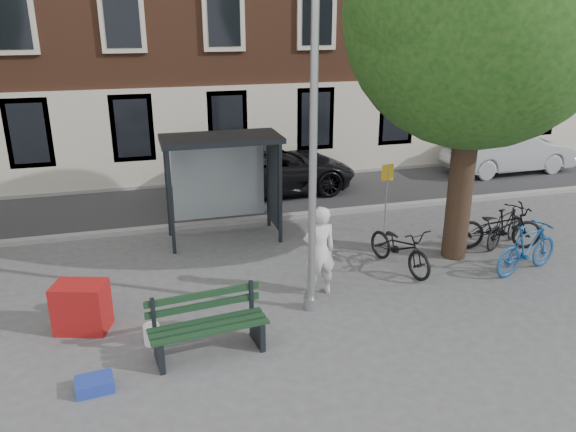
# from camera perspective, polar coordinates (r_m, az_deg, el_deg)

# --- Properties ---
(ground) EXTENTS (90.00, 90.00, 0.00)m
(ground) POSITION_cam_1_polar(r_m,az_deg,el_deg) (10.97, 2.32, -9.36)
(ground) COLOR #4C4C4F
(ground) RESTS_ON ground
(road) EXTENTS (40.00, 4.00, 0.01)m
(road) POSITION_cam_1_polar(r_m,az_deg,el_deg) (17.23, -4.82, 1.69)
(road) COLOR #28282B
(road) RESTS_ON ground
(curb_near) EXTENTS (40.00, 0.25, 0.12)m
(curb_near) POSITION_cam_1_polar(r_m,az_deg,el_deg) (15.36, -3.39, -0.35)
(curb_near) COLOR gray
(curb_near) RESTS_ON ground
(curb_far) EXTENTS (40.00, 0.25, 0.12)m
(curb_far) POSITION_cam_1_polar(r_m,az_deg,el_deg) (19.09, -5.98, 3.65)
(curb_far) COLOR gray
(curb_far) RESTS_ON ground
(lamppost) EXTENTS (0.28, 0.35, 6.11)m
(lamppost) POSITION_cam_1_polar(r_m,az_deg,el_deg) (9.92, 2.54, 4.83)
(lamppost) COLOR #9EA0A3
(lamppost) RESTS_ON ground
(tree_right) EXTENTS (5.76, 5.60, 8.20)m
(tree_right) POSITION_cam_1_polar(r_m,az_deg,el_deg) (12.62, 19.36, 20.01)
(tree_right) COLOR black
(tree_right) RESTS_ON ground
(bus_shelter) EXTENTS (2.85, 1.45, 2.62)m
(bus_shelter) POSITION_cam_1_polar(r_m,az_deg,el_deg) (13.85, -5.21, 5.41)
(bus_shelter) COLOR #1E2328
(bus_shelter) RESTS_ON ground
(painter) EXTENTS (0.72, 0.51, 1.86)m
(painter) POSITION_cam_1_polar(r_m,az_deg,el_deg) (11.14, 3.21, -3.58)
(painter) COLOR silver
(painter) RESTS_ON ground
(bench) EXTENTS (2.00, 0.85, 1.00)m
(bench) POSITION_cam_1_polar(r_m,az_deg,el_deg) (9.56, -8.13, -11.15)
(bench) COLOR #1E2328
(bench) RESTS_ON ground
(bike_a) EXTENTS (2.21, 1.25, 1.10)m
(bike_a) POSITION_cam_1_polar(r_m,az_deg,el_deg) (14.34, 20.59, -1.04)
(bike_a) COLOR black
(bike_a) RESTS_ON ground
(bike_b) EXTENTS (1.95, 0.99, 1.13)m
(bike_b) POSITION_cam_1_polar(r_m,az_deg,el_deg) (13.25, 23.16, -3.02)
(bike_b) COLOR navy
(bike_b) RESTS_ON ground
(bike_c) EXTENTS (1.15, 2.08, 1.04)m
(bike_c) POSITION_cam_1_polar(r_m,az_deg,el_deg) (12.61, 11.31, -3.11)
(bike_c) COLOR black
(bike_c) RESTS_ON ground
(bike_d) EXTENTS (1.70, 1.19, 1.01)m
(bike_d) POSITION_cam_1_polar(r_m,az_deg,el_deg) (14.58, 21.18, -0.98)
(bike_d) COLOR black
(bike_d) RESTS_ON ground
(car_dark) EXTENTS (5.62, 2.88, 1.52)m
(car_dark) POSITION_cam_1_polar(r_m,az_deg,el_deg) (17.72, -1.89, 4.81)
(car_dark) COLOR black
(car_dark) RESTS_ON ground
(car_silver) EXTENTS (4.69, 1.75, 1.53)m
(car_silver) POSITION_cam_1_polar(r_m,az_deg,el_deg) (21.54, 21.54, 6.17)
(car_silver) COLOR #B4B8BC
(car_silver) RESTS_ON ground
(red_stand) EXTENTS (1.04, 0.84, 0.90)m
(red_stand) POSITION_cam_1_polar(r_m,az_deg,el_deg) (10.73, -20.24, -8.67)
(red_stand) COLOR maroon
(red_stand) RESTS_ON ground
(blue_crate) EXTENTS (0.59, 0.46, 0.20)m
(blue_crate) POSITION_cam_1_polar(r_m,az_deg,el_deg) (9.28, -19.05, -15.86)
(blue_crate) COLOR #21369A
(blue_crate) RESTS_ON ground
(bucket_a) EXTENTS (0.35, 0.35, 0.36)m
(bucket_a) POSITION_cam_1_polar(r_m,az_deg,el_deg) (10.09, -13.66, -11.61)
(bucket_a) COLOR white
(bucket_a) RESTS_ON ground
(bucket_c) EXTENTS (0.36, 0.36, 0.36)m
(bucket_c) POSITION_cam_1_polar(r_m,az_deg,el_deg) (11.60, -21.52, -8.14)
(bucket_c) COLOR white
(bucket_c) RESTS_ON ground
(notice_sign) EXTENTS (0.32, 0.05, 1.83)m
(notice_sign) POSITION_cam_1_polar(r_m,az_deg,el_deg) (14.35, 10.01, 3.17)
(notice_sign) COLOR #9EA0A3
(notice_sign) RESTS_ON ground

